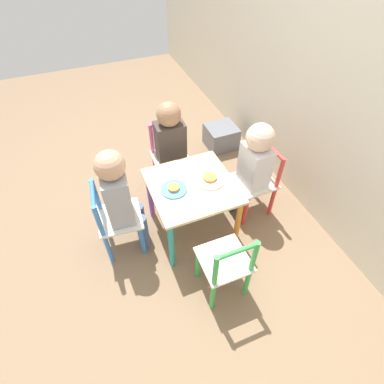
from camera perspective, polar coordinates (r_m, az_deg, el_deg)
name	(u,v)px	position (r m, az deg, el deg)	size (l,w,h in m)	color
ground_plane	(192,227)	(2.13, 0.00, -6.77)	(6.00, 6.00, 0.00)	#7F664C
house_wall	(365,4)	(1.86, 30.12, 28.56)	(6.00, 0.06, 2.60)	beige
kids_table	(192,193)	(1.86, 0.00, -0.16)	(0.51, 0.51, 0.43)	beige
chair_blue	(116,220)	(1.90, -14.21, -5.19)	(0.28, 0.28, 0.53)	silver
chair_red	(256,182)	(2.12, 12.18, 1.82)	(0.27, 0.27, 0.53)	silver
chair_pink	(170,158)	(2.27, -4.22, 6.50)	(0.27, 0.27, 0.53)	silver
chair_green	(225,265)	(1.68, 6.36, -13.64)	(0.26, 0.26, 0.53)	silver
child_front	(120,195)	(1.75, -13.48, -0.55)	(0.21, 0.22, 0.77)	#4C608E
child_back	(253,163)	(1.96, 11.55, 5.38)	(0.20, 0.22, 0.74)	#38383D
child_left	(171,143)	(2.11, -4.00, 9.38)	(0.22, 0.20, 0.74)	#4C608E
plate_front	(174,189)	(1.78, -3.52, 0.60)	(0.16, 0.16, 0.03)	#4C9EE0
plate_back	(210,179)	(1.84, 3.41, 2.56)	(0.19, 0.19, 0.03)	white
storage_bin	(221,136)	(2.77, 5.55, 10.48)	(0.25, 0.26, 0.20)	slate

